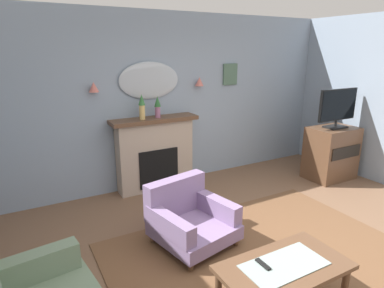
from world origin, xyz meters
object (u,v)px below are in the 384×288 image
at_px(mantel_vase_right, 142,106).
at_px(mantel_vase_centre, 158,106).
at_px(coffee_table, 284,271).
at_px(wall_sconce_left, 94,87).
at_px(wall_sconce_right, 199,82).
at_px(framed_picture, 230,74).
at_px(armchair_beside_couch, 189,217).
at_px(tv_flatscreen, 338,107).
at_px(fireplace, 155,154).
at_px(tv_remote, 263,265).
at_px(tv_cabinet, 331,153).
at_px(wall_mirror, 149,80).

distance_m(mantel_vase_right, mantel_vase_centre, 0.25).
bearing_deg(mantel_vase_right, coffee_table, -87.39).
height_order(wall_sconce_left, wall_sconce_right, same).
bearing_deg(wall_sconce_right, framed_picture, 5.27).
xyz_separation_m(mantel_vase_right, armchair_beside_couch, (-0.06, -1.57, -1.05)).
xyz_separation_m(framed_picture, tv_flatscreen, (1.32, -1.22, -0.50)).
distance_m(fireplace, coffee_table, 2.92).
relative_size(framed_picture, tv_remote, 2.25).
bearing_deg(armchair_beside_couch, wall_sconce_right, 56.65).
bearing_deg(framed_picture, tv_remote, -120.08).
xyz_separation_m(fireplace, coffee_table, (-0.07, -2.92, -0.19)).
bearing_deg(fireplace, coffee_table, -91.34).
bearing_deg(tv_cabinet, framed_picture, 137.69).
xyz_separation_m(wall_sconce_left, wall_sconce_right, (1.70, 0.00, 0.00)).
xyz_separation_m(fireplace, framed_picture, (1.50, 0.15, 1.18)).
xyz_separation_m(wall_mirror, tv_cabinet, (2.82, -1.19, -1.26)).
distance_m(wall_sconce_left, tv_flatscreen, 3.87).
distance_m(mantel_vase_right, tv_cabinet, 3.31).
distance_m(mantel_vase_right, framed_picture, 1.75).
height_order(mantel_vase_right, armchair_beside_couch, mantel_vase_right).
relative_size(coffee_table, tv_flatscreen, 1.31).
xyz_separation_m(mantel_vase_centre, coffee_table, (-0.12, -2.89, -0.96)).
height_order(fireplace, wall_sconce_left, wall_sconce_left).
xyz_separation_m(coffee_table, tv_flatscreen, (2.88, 1.85, 0.86)).
height_order(mantel_vase_right, coffee_table, mantel_vase_right).
bearing_deg(wall_sconce_left, wall_mirror, 3.37).
bearing_deg(fireplace, wall_mirror, 90.00).
bearing_deg(armchair_beside_couch, framed_picture, 44.83).
bearing_deg(wall_mirror, armchair_beside_couch, -98.63).
relative_size(coffee_table, tv_remote, 6.88).
xyz_separation_m(wall_sconce_left, framed_picture, (2.35, 0.06, 0.09)).
xyz_separation_m(wall_mirror, wall_sconce_left, (-0.85, -0.05, -0.05)).
bearing_deg(tv_remote, tv_flatscreen, 30.13).
bearing_deg(wall_mirror, mantel_vase_right, -139.64).
xyz_separation_m(fireplace, tv_remote, (-0.23, -2.84, -0.12)).
bearing_deg(wall_sconce_left, armchair_beside_couch, -70.93).
height_order(mantel_vase_right, tv_flatscreen, tv_flatscreen).
bearing_deg(wall_sconce_right, fireplace, -173.84).
relative_size(framed_picture, armchair_beside_couch, 0.37).
relative_size(mantel_vase_centre, tv_flatscreen, 0.39).
bearing_deg(fireplace, framed_picture, 5.77).
height_order(fireplace, wall_sconce_right, wall_sconce_right).
relative_size(framed_picture, coffee_table, 0.33).
distance_m(mantel_vase_right, wall_sconce_left, 0.73).
relative_size(fireplace, armchair_beside_couch, 1.41).
xyz_separation_m(mantel_vase_centre, wall_sconce_left, (-0.90, 0.12, 0.32)).
height_order(mantel_vase_centre, armchair_beside_couch, mantel_vase_centre).
height_order(wall_sconce_right, coffee_table, wall_sconce_right).
bearing_deg(wall_mirror, tv_flatscreen, -23.23).
xyz_separation_m(fireplace, wall_mirror, (-0.00, 0.14, 1.14)).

